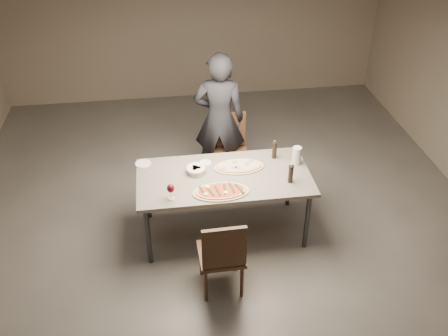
{
  "coord_description": "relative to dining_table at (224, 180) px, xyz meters",
  "views": [
    {
      "loc": [
        -0.59,
        -4.19,
        3.72
      ],
      "look_at": [
        0.0,
        0.0,
        0.85
      ],
      "focal_mm": 40.0,
      "sensor_mm": 36.0,
      "label": 1
    }
  ],
  "objects": [
    {
      "name": "pepper_mill_left",
      "position": [
        0.65,
        -0.2,
        0.16
      ],
      "size": [
        0.06,
        0.06,
        0.22
      ],
      "rotation": [
        0.0,
        0.0,
        0.39
      ],
      "color": "black",
      "rests_on": "dining_table"
    },
    {
      "name": "carafe",
      "position": [
        0.8,
        0.13,
        0.16
      ],
      "size": [
        0.1,
        0.1,
        0.2
      ],
      "rotation": [
        0.0,
        0.0,
        -0.19
      ],
      "color": "silver",
      "rests_on": "dining_table"
    },
    {
      "name": "pepper_mill_right",
      "position": [
        0.59,
        0.27,
        0.16
      ],
      "size": [
        0.06,
        0.06,
        0.22
      ],
      "rotation": [
        0.0,
        0.0,
        -0.36
      ],
      "color": "black",
      "rests_on": "dining_table"
    },
    {
      "name": "diner",
      "position": [
        0.09,
        1.05,
        0.15
      ],
      "size": [
        0.68,
        0.5,
        1.69
      ],
      "primitive_type": "imported",
      "rotation": [
        0.0,
        0.0,
        2.97
      ],
      "color": "black",
      "rests_on": "ground"
    },
    {
      "name": "room",
      "position": [
        0.0,
        0.0,
        0.71
      ],
      "size": [
        7.0,
        7.0,
        7.0
      ],
      "color": "#5C554F",
      "rests_on": "ground"
    },
    {
      "name": "bread_basket",
      "position": [
        -0.28,
        0.1,
        0.1
      ],
      "size": [
        0.21,
        0.21,
        0.07
      ],
      "rotation": [
        0.0,
        0.0,
        -0.39
      ],
      "color": "beige",
      "rests_on": "dining_table"
    },
    {
      "name": "zucchini_pizza",
      "position": [
        -0.07,
        -0.28,
        0.07
      ],
      "size": [
        0.57,
        0.31,
        0.05
      ],
      "rotation": [
        0.0,
        0.0,
        0.12
      ],
      "color": "tan",
      "rests_on": "dining_table"
    },
    {
      "name": "side_plate",
      "position": [
        -0.83,
        0.34,
        0.06
      ],
      "size": [
        0.17,
        0.17,
        0.01
      ],
      "rotation": [
        0.0,
        0.0,
        0.22
      ],
      "color": "white",
      "rests_on": "dining_table"
    },
    {
      "name": "oil_dish",
      "position": [
        -0.17,
        0.26,
        0.06
      ],
      "size": [
        0.13,
        0.13,
        0.01
      ],
      "rotation": [
        0.0,
        0.0,
        -0.18
      ],
      "color": "white",
      "rests_on": "dining_table"
    },
    {
      "name": "dining_table",
      "position": [
        0.0,
        0.0,
        0.0
      ],
      "size": [
        1.8,
        0.9,
        0.75
      ],
      "color": "slate",
      "rests_on": "ground"
    },
    {
      "name": "chair_near",
      "position": [
        -0.14,
        -0.87,
        -0.2
      ],
      "size": [
        0.43,
        0.43,
        0.89
      ],
      "rotation": [
        0.0,
        0.0,
        0.02
      ],
      "color": "#3F281A",
      "rests_on": "ground"
    },
    {
      "name": "wine_glass",
      "position": [
        -0.56,
        -0.31,
        0.17
      ],
      "size": [
        0.08,
        0.08,
        0.17
      ],
      "rotation": [
        0.0,
        0.0,
        -0.35
      ],
      "color": "silver",
      "rests_on": "dining_table"
    },
    {
      "name": "chair_far",
      "position": [
        0.2,
        0.95,
        -0.18
      ],
      "size": [
        0.45,
        0.45,
        0.92
      ],
      "rotation": [
        0.0,
        0.0,
        3.12
      ],
      "color": "#3F281A",
      "rests_on": "ground"
    },
    {
      "name": "ham_pizza",
      "position": [
        0.18,
        0.13,
        0.07
      ],
      "size": [
        0.54,
        0.3,
        0.04
      ],
      "rotation": [
        0.0,
        0.0,
        0.0
      ],
      "color": "tan",
      "rests_on": "dining_table"
    }
  ]
}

